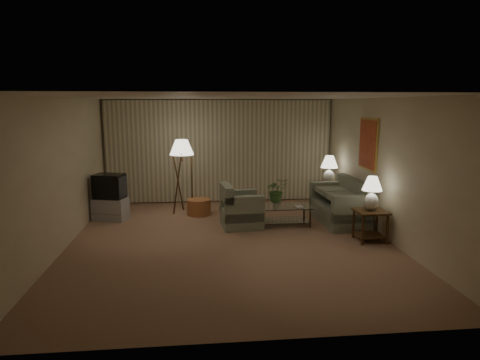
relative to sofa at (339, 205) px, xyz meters
name	(u,v)px	position (x,y,z in m)	size (l,w,h in m)	color
ground	(230,241)	(-2.50, -1.09, -0.38)	(7.00, 7.00, 0.00)	#9A7255
room_shell	(225,143)	(-2.48, 0.41, 1.37)	(6.04, 7.02, 2.72)	beige
sofa	(339,205)	(0.00, 0.00, 0.00)	(1.76, 0.95, 0.76)	gray
armchair	(241,210)	(-2.18, -0.12, -0.02)	(0.99, 0.95, 0.72)	gray
side_table_near	(370,220)	(0.15, -1.35, 0.04)	(0.57, 0.57, 0.60)	#351F0E
side_table_far	(328,192)	(0.15, 1.25, 0.03)	(0.53, 0.45, 0.60)	#351F0E
table_lamp_near	(372,190)	(0.15, -1.35, 0.60)	(0.38, 0.38, 0.65)	white
table_lamp_far	(329,168)	(0.15, 1.25, 0.65)	(0.42, 0.42, 0.73)	white
coffee_table	(283,212)	(-1.27, -0.10, -0.10)	(1.20, 0.65, 0.41)	silver
tv_cabinet	(111,209)	(-5.05, 0.71, -0.13)	(0.82, 0.63, 0.50)	#979799
crt_tv	(109,186)	(-5.05, 0.71, 0.39)	(0.73, 0.60, 0.54)	black
floor_lamp	(182,175)	(-3.45, 1.21, 0.54)	(0.57, 0.57, 1.75)	#351F0E
ottoman	(199,207)	(-3.07, 0.96, -0.19)	(0.56, 0.56, 0.37)	#A46337
vase	(276,203)	(-1.42, -0.10, 0.11)	(0.14, 0.14, 0.15)	white
flowers	(277,188)	(-1.42, -0.10, 0.44)	(0.46, 0.40, 0.51)	#407333
book	(296,207)	(-1.02, -0.20, 0.04)	(0.15, 0.20, 0.02)	olive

